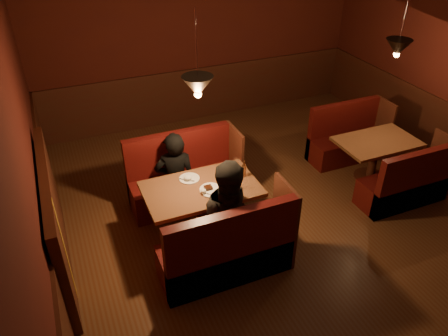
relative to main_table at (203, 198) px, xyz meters
name	(u,v)px	position (x,y,z in m)	size (l,w,h in m)	color
room	(280,158)	(0.93, -0.20, 0.48)	(6.02, 7.02, 2.92)	#5E3018
main_table	(203,198)	(0.00, 0.00, 0.00)	(1.39, 0.85, 0.97)	#55341A
main_bench_far	(185,181)	(0.01, 0.79, -0.24)	(1.53, 0.55, 1.04)	#58100D
main_bench_near	(229,254)	(0.01, -0.79, -0.24)	(1.53, 0.55, 1.04)	#58100D
second_table	(375,151)	(2.83, 0.21, -0.08)	(1.18, 0.75, 0.66)	#55341A
second_bench_far	(346,140)	(2.86, 0.92, -0.28)	(1.30, 0.49, 0.93)	#58100D
second_bench_near	(407,186)	(2.86, -0.49, -0.28)	(1.30, 0.49, 0.93)	#58100D
diner_a	(174,161)	(-0.14, 0.69, 0.19)	(0.55, 0.36, 1.52)	black
diner_b	(233,203)	(0.16, -0.56, 0.28)	(0.83, 0.64, 1.70)	black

